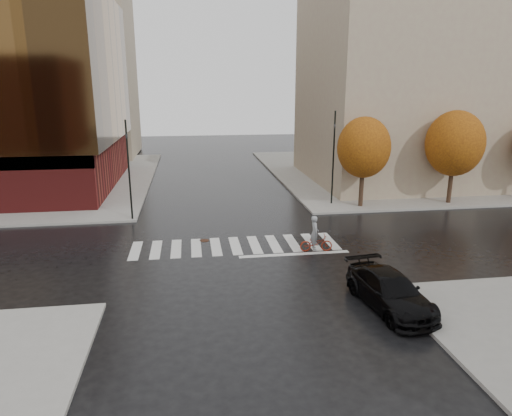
{
  "coord_description": "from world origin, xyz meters",
  "views": [
    {
      "loc": [
        -2.4,
        -23.7,
        8.74
      ],
      "look_at": [
        1.27,
        1.1,
        2.0
      ],
      "focal_mm": 32.0,
      "sensor_mm": 36.0,
      "label": 1
    }
  ],
  "objects_px": {
    "sedan": "(390,291)",
    "cyclist": "(316,239)",
    "traffic_light_nw": "(129,165)",
    "traffic_light_ne": "(334,152)",
    "fire_hydrant": "(86,202)"
  },
  "relations": [
    {
      "from": "cyclist",
      "to": "fire_hydrant",
      "type": "xyz_separation_m",
      "value": [
        -14.22,
        11.0,
        -0.14
      ]
    },
    {
      "from": "traffic_light_nw",
      "to": "fire_hydrant",
      "type": "bearing_deg",
      "value": -133.53
    },
    {
      "from": "traffic_light_nw",
      "to": "traffic_light_ne",
      "type": "bearing_deg",
      "value": 98.83
    },
    {
      "from": "sedan",
      "to": "cyclist",
      "type": "height_order",
      "value": "cyclist"
    },
    {
      "from": "traffic_light_nw",
      "to": "traffic_light_ne",
      "type": "distance_m",
      "value": 14.56
    },
    {
      "from": "cyclist",
      "to": "fire_hydrant",
      "type": "relative_size",
      "value": 2.84
    },
    {
      "from": "traffic_light_nw",
      "to": "traffic_light_ne",
      "type": "relative_size",
      "value": 0.95
    },
    {
      "from": "sedan",
      "to": "traffic_light_nw",
      "type": "distance_m",
      "value": 18.64
    },
    {
      "from": "traffic_light_nw",
      "to": "fire_hydrant",
      "type": "distance_m",
      "value": 6.1
    },
    {
      "from": "traffic_light_nw",
      "to": "sedan",
      "type": "bearing_deg",
      "value": 40.36
    },
    {
      "from": "traffic_light_nw",
      "to": "traffic_light_ne",
      "type": "height_order",
      "value": "traffic_light_ne"
    },
    {
      "from": "fire_hydrant",
      "to": "traffic_light_nw",
      "type": "bearing_deg",
      "value": -44.24
    },
    {
      "from": "sedan",
      "to": "traffic_light_ne",
      "type": "xyz_separation_m",
      "value": [
        2.68,
        16.21,
        3.29
      ]
    },
    {
      "from": "cyclist",
      "to": "sedan",
      "type": "bearing_deg",
      "value": -165.31
    },
    {
      "from": "sedan",
      "to": "cyclist",
      "type": "distance_m",
      "value": 6.87
    }
  ]
}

